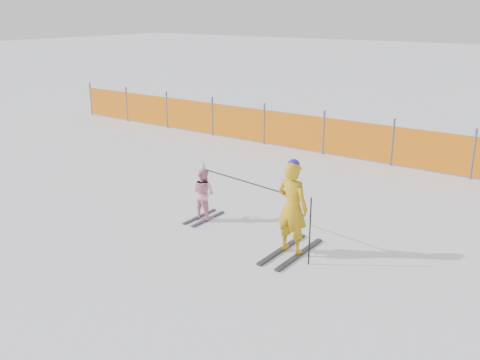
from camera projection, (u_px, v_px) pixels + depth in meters
The scene contains 5 objects.
ground at pixel (224, 240), 9.55m from camera, with size 120.00×120.00×0.00m, color white.
adult at pixel (292, 208), 8.81m from camera, with size 0.60×1.45×1.65m.
child at pixel (203, 192), 10.37m from camera, with size 0.49×0.95×1.19m.
ski_poles at pixel (267, 199), 9.11m from camera, with size 2.53×0.54×1.15m.
safety_fence at pixel (260, 125), 16.23m from camera, with size 15.91×0.06×1.25m.
Camera 1 is at (5.36, -6.94, 3.96)m, focal length 40.00 mm.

